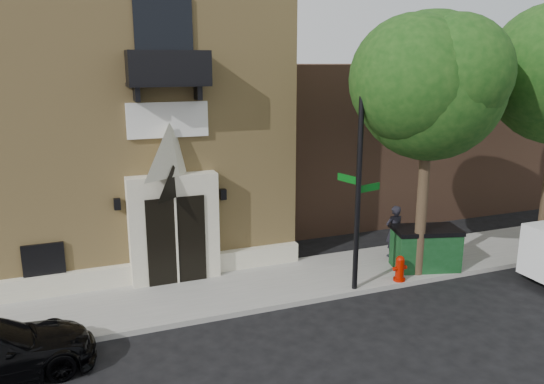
# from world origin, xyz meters

# --- Properties ---
(ground) EXTENTS (120.00, 120.00, 0.00)m
(ground) POSITION_xyz_m (0.00, 0.00, 0.00)
(ground) COLOR black
(ground) RESTS_ON ground
(sidewalk) EXTENTS (42.00, 3.00, 0.15)m
(sidewalk) POSITION_xyz_m (1.00, 1.50, 0.07)
(sidewalk) COLOR gray
(sidewalk) RESTS_ON ground
(church) EXTENTS (12.20, 11.01, 9.30)m
(church) POSITION_xyz_m (-2.99, 7.95, 4.63)
(church) COLOR tan
(church) RESTS_ON ground
(neighbour_building) EXTENTS (18.00, 8.00, 6.40)m
(neighbour_building) POSITION_xyz_m (12.00, 9.00, 3.20)
(neighbour_building) COLOR brown
(neighbour_building) RESTS_ON ground
(street_tree_left) EXTENTS (4.97, 4.38, 7.77)m
(street_tree_left) POSITION_xyz_m (6.03, 0.35, 5.87)
(street_tree_left) COLOR #38281C
(street_tree_left) RESTS_ON sidewalk
(street_sign) EXTENTS (1.03, 0.88, 5.66)m
(street_sign) POSITION_xyz_m (3.66, 0.22, 3.00)
(street_sign) COLOR black
(street_sign) RESTS_ON sidewalk
(fire_hydrant) EXTENTS (0.44, 0.35, 0.78)m
(fire_hydrant) POSITION_xyz_m (5.17, 0.20, 0.53)
(fire_hydrant) COLOR #990E00
(fire_hydrant) RESTS_ON sidewalk
(dumpster) EXTENTS (2.25, 1.65, 1.32)m
(dumpster) POSITION_xyz_m (6.49, 0.76, 0.82)
(dumpster) COLOR #0F3817
(dumpster) RESTS_ON sidewalk
(planter) EXTENTS (0.74, 0.68, 0.69)m
(planter) POSITION_xyz_m (-0.88, 2.74, 0.50)
(planter) COLOR #3D5B29
(planter) RESTS_ON sidewalk
(pedestrian_near) EXTENTS (0.66, 0.44, 1.76)m
(pedestrian_near) POSITION_xyz_m (6.15, 2.00, 1.03)
(pedestrian_near) COLOR black
(pedestrian_near) RESTS_ON sidewalk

